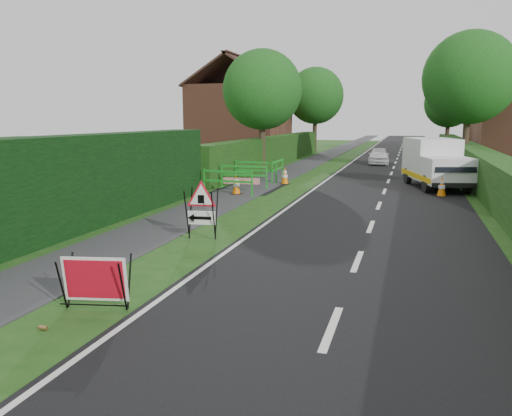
# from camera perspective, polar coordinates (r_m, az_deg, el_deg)

# --- Properties ---
(ground) EXTENTS (120.00, 120.00, 0.00)m
(ground) POSITION_cam_1_polar(r_m,az_deg,el_deg) (10.18, -3.31, -6.53)
(ground) COLOR #1D4714
(ground) RESTS_ON ground
(road_surface) EXTENTS (6.00, 90.00, 0.02)m
(road_surface) POSITION_cam_1_polar(r_m,az_deg,el_deg) (44.23, 16.05, 6.02)
(road_surface) COLOR black
(road_surface) RESTS_ON ground
(footpath) EXTENTS (2.00, 90.00, 0.02)m
(footpath) POSITION_cam_1_polar(r_m,az_deg,el_deg) (44.69, 8.95, 6.33)
(footpath) COLOR #2D2D30
(footpath) RESTS_ON ground
(hedge_west_near) EXTENTS (1.10, 18.00, 2.50)m
(hedge_west_near) POSITION_cam_1_polar(r_m,az_deg,el_deg) (12.77, -24.89, -4.02)
(hedge_west_near) COLOR black
(hedge_west_near) RESTS_ON ground
(hedge_west_far) EXTENTS (1.00, 24.00, 1.80)m
(hedge_west_far) POSITION_cam_1_polar(r_m,az_deg,el_deg) (32.38, 2.04, 5.01)
(hedge_west_far) COLOR #14380F
(hedge_west_far) RESTS_ON ground
(hedge_east) EXTENTS (1.20, 50.00, 1.50)m
(hedge_east) POSITION_cam_1_polar(r_m,az_deg,el_deg) (25.48, 24.02, 2.72)
(hedge_east) COLOR #14380F
(hedge_east) RESTS_ON ground
(house_west) EXTENTS (7.50, 7.40, 7.88)m
(house_west) POSITION_cam_1_polar(r_m,az_deg,el_deg) (41.37, -1.77, 10.16)
(house_west) COLOR brown
(house_west) RESTS_ON ground
(house_east_b) EXTENTS (7.50, 7.40, 7.88)m
(house_east_b) POSITION_cam_1_polar(r_m,az_deg,el_deg) (51.84, 27.09, 9.07)
(house_east_b) COLOR brown
(house_east_b) RESTS_ON ground
(tree_nw) EXTENTS (4.40, 4.40, 6.70)m
(tree_nw) POSITION_cam_1_polar(r_m,az_deg,el_deg) (28.33, 0.72, 13.35)
(tree_nw) COLOR #2D2116
(tree_nw) RESTS_ON ground
(tree_ne) EXTENTS (5.20, 5.20, 7.79)m
(tree_ne) POSITION_cam_1_polar(r_m,az_deg,el_deg) (31.34, 23.27, 13.51)
(tree_ne) COLOR #2D2116
(tree_ne) RESTS_ON ground
(tree_fw) EXTENTS (4.80, 4.80, 7.24)m
(tree_fw) POSITION_cam_1_polar(r_m,az_deg,el_deg) (43.91, 6.81, 12.62)
(tree_fw) COLOR #2D2116
(tree_fw) RESTS_ON ground
(tree_fe) EXTENTS (4.20, 4.20, 6.33)m
(tree_fe) POSITION_cam_1_polar(r_m,az_deg,el_deg) (47.23, 21.22, 11.10)
(tree_fe) COLOR #2D2116
(tree_fe) RESTS_ON ground
(red_rect_sign) EXTENTS (1.09, 0.79, 0.84)m
(red_rect_sign) POSITION_cam_1_polar(r_m,az_deg,el_deg) (8.10, -17.92, -7.85)
(red_rect_sign) COLOR black
(red_rect_sign) RESTS_ON ground
(triangle_sign) EXTENTS (0.94, 0.94, 1.23)m
(triangle_sign) POSITION_cam_1_polar(r_m,az_deg,el_deg) (12.12, -6.44, 0.28)
(triangle_sign) COLOR black
(triangle_sign) RESTS_ON ground
(works_van) EXTENTS (2.88, 4.84, 2.08)m
(works_van) POSITION_cam_1_polar(r_m,az_deg,el_deg) (22.62, 19.81, 4.97)
(works_van) COLOR silver
(works_van) RESTS_ON ground
(traffic_cone_0) EXTENTS (0.38, 0.38, 0.79)m
(traffic_cone_0) POSITION_cam_1_polar(r_m,az_deg,el_deg) (20.13, 20.47, 2.32)
(traffic_cone_0) COLOR black
(traffic_cone_0) RESTS_ON ground
(traffic_cone_1) EXTENTS (0.38, 0.38, 0.79)m
(traffic_cone_1) POSITION_cam_1_polar(r_m,az_deg,el_deg) (22.85, 21.86, 3.10)
(traffic_cone_1) COLOR black
(traffic_cone_1) RESTS_ON ground
(traffic_cone_2) EXTENTS (0.38, 0.38, 0.79)m
(traffic_cone_2) POSITION_cam_1_polar(r_m,az_deg,el_deg) (25.27, 20.69, 3.79)
(traffic_cone_2) COLOR black
(traffic_cone_2) RESTS_ON ground
(traffic_cone_3) EXTENTS (0.38, 0.38, 0.79)m
(traffic_cone_3) POSITION_cam_1_polar(r_m,az_deg,el_deg) (19.44, -2.27, 2.70)
(traffic_cone_3) COLOR black
(traffic_cone_3) RESTS_ON ground
(traffic_cone_4) EXTENTS (0.38, 0.38, 0.79)m
(traffic_cone_4) POSITION_cam_1_polar(r_m,az_deg,el_deg) (22.47, 3.32, 3.71)
(traffic_cone_4) COLOR black
(traffic_cone_4) RESTS_ON ground
(ped_barrier_0) EXTENTS (2.08, 0.46, 1.00)m
(ped_barrier_0) POSITION_cam_1_polar(r_m,az_deg,el_deg) (19.19, -3.26, 3.31)
(ped_barrier_0) COLOR #1A9121
(ped_barrier_0) RESTS_ON ground
(ped_barrier_1) EXTENTS (2.07, 0.40, 1.00)m
(ped_barrier_1) POSITION_cam_1_polar(r_m,az_deg,el_deg) (21.26, -1.39, 4.00)
(ped_barrier_1) COLOR #1A9121
(ped_barrier_1) RESTS_ON ground
(ped_barrier_2) EXTENTS (2.07, 0.40, 1.00)m
(ped_barrier_2) POSITION_cam_1_polar(r_m,az_deg,el_deg) (23.23, -0.04, 4.53)
(ped_barrier_2) COLOR #1A9121
(ped_barrier_2) RESTS_ON ground
(ped_barrier_3) EXTENTS (0.37, 2.06, 1.00)m
(ped_barrier_3) POSITION_cam_1_polar(r_m,az_deg,el_deg) (23.86, 2.49, 4.67)
(ped_barrier_3) COLOR #1A9121
(ped_barrier_3) RESTS_ON ground
(redwhite_plank) EXTENTS (1.50, 0.17, 0.25)m
(redwhite_plank) POSITION_cam_1_polar(r_m,az_deg,el_deg) (20.13, -1.67, 1.84)
(redwhite_plank) COLOR red
(redwhite_plank) RESTS_ON ground
(litter_can) EXTENTS (0.12, 0.07, 0.07)m
(litter_can) POSITION_cam_1_polar(r_m,az_deg,el_deg) (7.79, -23.12, -12.73)
(litter_can) COLOR #BF7F4C
(litter_can) RESTS_ON ground
(hatchback_car) EXTENTS (1.41, 3.25, 1.09)m
(hatchback_car) POSITION_cam_1_polar(r_m,az_deg,el_deg) (33.38, 13.88, 5.82)
(hatchback_car) COLOR white
(hatchback_car) RESTS_ON ground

